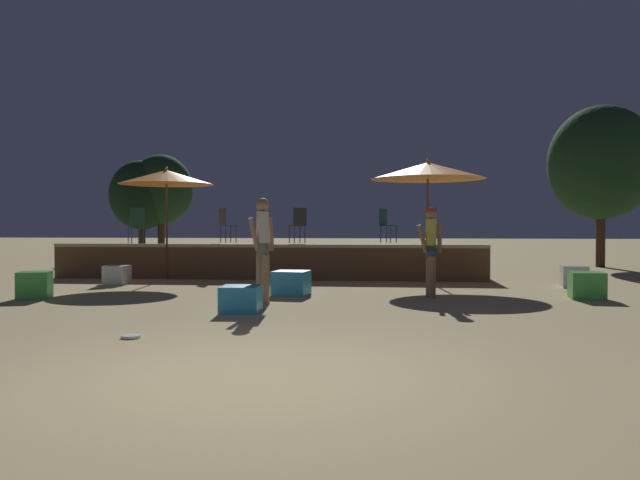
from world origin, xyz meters
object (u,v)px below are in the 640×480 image
cube_seat_1 (574,277)px  bistro_chair_1 (386,222)px  person_0 (263,246)px  patio_umbrella_0 (167,177)px  cube_seat_0 (587,285)px  background_tree_1 (142,195)px  bistro_chair_2 (225,222)px  cube_seat_4 (291,283)px  cube_seat_3 (241,299)px  person_3 (431,248)px  background_tree_2 (161,190)px  frisbee_disc (131,336)px  cube_seat_5 (117,275)px  bistro_chair_0 (299,222)px  bistro_chair_3 (137,222)px  background_tree_0 (601,163)px  patio_umbrella_1 (428,171)px  cube_seat_2 (35,285)px

cube_seat_1 → bistro_chair_1: 5.04m
person_0 → patio_umbrella_0: bearing=170.3°
cube_seat_0 → background_tree_1: 18.48m
bistro_chair_1 → bistro_chair_2: (-4.18, -0.57, 0.00)m
cube_seat_4 → bistro_chair_2: 5.10m
bistro_chair_1 → background_tree_1: background_tree_1 is taller
patio_umbrella_0 → cube_seat_4: bearing=-41.3°
cube_seat_3 → person_3: person_3 is taller
patio_umbrella_0 → cube_seat_3: bearing=-60.2°
person_3 → background_tree_2: background_tree_2 is taller
cube_seat_1 → cube_seat_4: (-5.74, -2.05, -0.00)m
frisbee_disc → background_tree_1: 18.65m
cube_seat_5 → bistro_chair_0: size_ratio=0.55×
cube_seat_4 → cube_seat_0: bearing=-0.2°
person_3 → frisbee_disc: (-3.76, -4.50, -0.89)m
cube_seat_1 → bistro_chair_1: (-3.99, 2.85, 1.18)m
cube_seat_1 → bistro_chair_1: bearing=144.4°
bistro_chair_1 → bistro_chair_3: (-6.27, -1.33, 0.00)m
cube_seat_3 → background_tree_0: 14.81m
patio_umbrella_0 → bistro_chair_1: size_ratio=3.06×
person_0 → frisbee_disc: 3.57m
patio_umbrella_1 → cube_seat_0: patio_umbrella_1 is taller
cube_seat_4 → patio_umbrella_0: bearing=138.7°
bistro_chair_3 → background_tree_1: 9.66m
patio_umbrella_0 → cube_seat_1: 9.65m
cube_seat_4 → frisbee_disc: size_ratio=3.14×
bistro_chair_2 → bistro_chair_3: bearing=68.5°
person_3 → bistro_chair_3: bistro_chair_3 is taller
cube_seat_4 → background_tree_0: (8.53, 9.00, 3.08)m
person_3 → bistro_chair_2: size_ratio=1.82×
person_0 → bistro_chair_3: size_ratio=1.97×
cube_seat_2 → bistro_chair_1: 8.73m
bistro_chair_3 → frisbee_disc: 8.99m
person_3 → bistro_chair_3: (-7.11, 3.73, 0.50)m
cube_seat_4 → person_3: person_3 is taller
background_tree_0 → bistro_chair_1: bearing=-148.8°
cube_seat_1 → bistro_chair_0: bistro_chair_0 is taller
cube_seat_0 → bistro_chair_2: (-7.79, 4.35, 1.17)m
patio_umbrella_1 → background_tree_1: size_ratio=0.73×
cube_seat_4 → cube_seat_5: (-4.21, 1.72, -0.02)m
bistro_chair_3 → background_tree_2: size_ratio=0.21×
person_0 → bistro_chair_0: size_ratio=1.97×
patio_umbrella_1 → frisbee_disc: size_ratio=12.83×
cube_seat_0 → bistro_chair_0: (-5.80, 4.03, 1.17)m
cube_seat_5 → bistro_chair_2: bearing=55.6°
cube_seat_5 → background_tree_2: size_ratio=0.12×
patio_umbrella_0 → cube_seat_5: 2.76m
cube_seat_2 → cube_seat_1: bearing=17.0°
patio_umbrella_0 → bistro_chair_0: patio_umbrella_0 is taller
bistro_chair_0 → bistro_chair_1: same height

